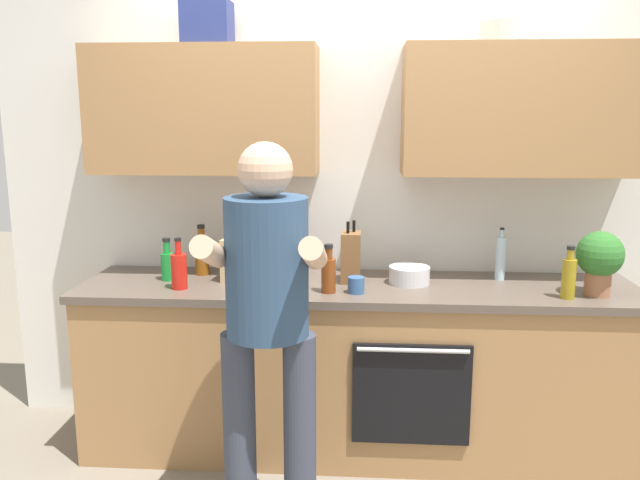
# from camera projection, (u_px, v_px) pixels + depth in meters

# --- Properties ---
(ground_plane) EXTENTS (12.00, 12.00, 0.00)m
(ground_plane) POSITION_uv_depth(u_px,v_px,m) (356.00, 446.00, 3.43)
(ground_plane) COLOR #756B5B
(back_wall_unit) EXTENTS (4.00, 0.38, 2.50)m
(back_wall_unit) POSITION_uv_depth(u_px,v_px,m) (359.00, 163.00, 3.41)
(back_wall_unit) COLOR silver
(back_wall_unit) RESTS_ON ground
(counter) EXTENTS (2.84, 0.67, 0.90)m
(counter) POSITION_uv_depth(u_px,v_px,m) (357.00, 367.00, 3.34)
(counter) COLOR #A37547
(counter) RESTS_ON ground
(person_standing) EXTENTS (0.49, 0.45, 1.65)m
(person_standing) POSITION_uv_depth(u_px,v_px,m) (267.00, 308.00, 2.61)
(person_standing) COLOR #383D4C
(person_standing) RESTS_ON ground
(bottle_wine) EXTENTS (0.06, 0.06, 0.27)m
(bottle_wine) POSITION_uv_depth(u_px,v_px,m) (298.00, 255.00, 3.47)
(bottle_wine) COLOR #471419
(bottle_wine) RESTS_ON counter
(bottle_oil) EXTENTS (0.06, 0.06, 0.25)m
(bottle_oil) POSITION_uv_depth(u_px,v_px,m) (569.00, 277.00, 3.00)
(bottle_oil) COLOR olive
(bottle_oil) RESTS_ON counter
(bottle_hotsauce) EXTENTS (0.08, 0.08, 0.26)m
(bottle_hotsauce) POSITION_uv_depth(u_px,v_px,m) (179.00, 270.00, 3.17)
(bottle_hotsauce) COLOR red
(bottle_hotsauce) RESTS_ON counter
(bottle_vinegar) EXTENTS (0.07, 0.07, 0.24)m
(bottle_vinegar) POSITION_uv_depth(u_px,v_px,m) (329.00, 273.00, 3.10)
(bottle_vinegar) COLOR brown
(bottle_vinegar) RESTS_ON counter
(bottle_soda) EXTENTS (0.07, 0.07, 0.22)m
(bottle_soda) POSITION_uv_depth(u_px,v_px,m) (167.00, 264.00, 3.33)
(bottle_soda) COLOR #198C33
(bottle_soda) RESTS_ON counter
(bottle_juice) EXTENTS (0.05, 0.05, 0.22)m
(bottle_juice) POSITION_uv_depth(u_px,v_px,m) (271.00, 276.00, 3.09)
(bottle_juice) COLOR orange
(bottle_juice) RESTS_ON counter
(bottle_syrup) EXTENTS (0.07, 0.07, 0.27)m
(bottle_syrup) POSITION_uv_depth(u_px,v_px,m) (202.00, 254.00, 3.44)
(bottle_syrup) COLOR #8C4C14
(bottle_syrup) RESTS_ON counter
(bottle_water) EXTENTS (0.05, 0.05, 0.28)m
(bottle_water) POSITION_uv_depth(u_px,v_px,m) (501.00, 258.00, 3.34)
(bottle_water) COLOR silver
(bottle_water) RESTS_ON counter
(cup_tea) EXTENTS (0.08, 0.08, 0.08)m
(cup_tea) POSITION_uv_depth(u_px,v_px,m) (356.00, 285.00, 3.10)
(cup_tea) COLOR #33598C
(cup_tea) RESTS_ON counter
(cup_stoneware) EXTENTS (0.08, 0.08, 0.09)m
(cup_stoneware) POSITION_uv_depth(u_px,v_px,m) (290.00, 279.00, 3.19)
(cup_stoneware) COLOR slate
(cup_stoneware) RESTS_ON counter
(mixing_bowl) EXTENTS (0.21, 0.21, 0.09)m
(mixing_bowl) POSITION_uv_depth(u_px,v_px,m) (409.00, 275.00, 3.27)
(mixing_bowl) COLOR silver
(mixing_bowl) RESTS_ON counter
(knife_block) EXTENTS (0.10, 0.14, 0.32)m
(knife_block) POSITION_uv_depth(u_px,v_px,m) (351.00, 257.00, 3.29)
(knife_block) COLOR brown
(knife_block) RESTS_ON counter
(potted_herb) EXTENTS (0.22, 0.22, 0.31)m
(potted_herb) POSITION_uv_depth(u_px,v_px,m) (600.00, 258.00, 3.03)
(potted_herb) COLOR #9E6647
(potted_herb) RESTS_ON counter
(grocery_bag_bread) EXTENTS (0.20, 0.19, 0.22)m
(grocery_bag_bread) POSITION_uv_depth(u_px,v_px,m) (241.00, 259.00, 3.33)
(grocery_bag_bread) COLOR tan
(grocery_bag_bread) RESTS_ON counter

